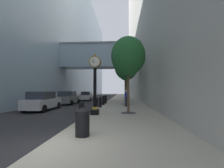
# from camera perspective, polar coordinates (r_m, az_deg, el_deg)

# --- Properties ---
(ground_plane) EXTENTS (110.00, 110.00, 0.00)m
(ground_plane) POSITION_cam_1_polar(r_m,az_deg,el_deg) (32.02, -0.63, -5.46)
(ground_plane) COLOR #262628
(ground_plane) RESTS_ON ground
(sidewalk_right) EXTENTS (5.19, 80.00, 0.14)m
(sidewalk_right) POSITION_cam_1_polar(r_m,az_deg,el_deg) (34.92, 4.03, -5.07)
(sidewalk_right) COLOR #ADA593
(sidewalk_right) RESTS_ON ground
(building_block_left) EXTENTS (21.64, 80.00, 28.57)m
(building_block_left) POSITION_cam_1_polar(r_m,az_deg,el_deg) (39.54, -17.92, 16.19)
(building_block_left) COLOR #849EB2
(building_block_left) RESTS_ON ground
(street_clock) EXTENTS (0.84, 0.55, 4.23)m
(street_clock) POSITION_cam_1_polar(r_m,az_deg,el_deg) (11.51, -5.93, 1.00)
(street_clock) COLOR black
(street_clock) RESTS_ON sidewalk_right
(bollard_nearest) EXTENTS (0.29, 0.29, 1.07)m
(bollard_nearest) POSITION_cam_1_polar(r_m,az_deg,el_deg) (9.12, -10.48, -9.16)
(bollard_nearest) COLOR black
(bollard_nearest) RESTS_ON sidewalk_right
(bollard_third) EXTENTS (0.29, 0.29, 1.07)m
(bollard_third) POSITION_cam_1_polar(r_m,az_deg,el_deg) (13.90, -5.44, -6.78)
(bollard_third) COLOR black
(bollard_third) RESTS_ON sidewalk_right
(bollard_fourth) EXTENTS (0.29, 0.29, 1.07)m
(bollard_fourth) POSITION_cam_1_polar(r_m,az_deg,el_deg) (16.31, -4.04, -6.11)
(bollard_fourth) COLOR black
(bollard_fourth) RESTS_ON sidewalk_right
(bollard_fifth) EXTENTS (0.29, 0.29, 1.07)m
(bollard_fifth) POSITION_cam_1_polar(r_m,az_deg,el_deg) (18.74, -3.00, -5.61)
(bollard_fifth) COLOR black
(bollard_fifth) RESTS_ON sidewalk_right
(bollard_sixth) EXTENTS (0.29, 0.29, 1.07)m
(bollard_sixth) POSITION_cam_1_polar(r_m,az_deg,el_deg) (21.17, -2.20, -5.22)
(bollard_sixth) COLOR black
(bollard_sixth) RESTS_ON sidewalk_right
(street_tree_near) EXTENTS (2.56, 2.56, 5.72)m
(street_tree_near) POSITION_cam_1_polar(r_m,az_deg,el_deg) (12.59, 5.60, 9.55)
(street_tree_near) COLOR #333335
(street_tree_near) RESTS_ON sidewalk_right
(street_tree_mid_near) EXTENTS (2.83, 2.83, 6.18)m
(street_tree_mid_near) POSITION_cam_1_polar(r_m,az_deg,el_deg) (20.21, 4.94, 5.94)
(street_tree_mid_near) COLOR #333335
(street_tree_mid_near) RESTS_ON sidewalk_right
(street_tree_mid_far) EXTENTS (2.35, 2.35, 6.77)m
(street_tree_mid_far) POSITION_cam_1_polar(r_m,az_deg,el_deg) (27.95, 4.64, 5.41)
(street_tree_mid_far) COLOR #333335
(street_tree_mid_far) RESTS_ON sidewalk_right
(street_tree_far) EXTENTS (2.13, 2.13, 6.26)m
(street_tree_far) POSITION_cam_1_polar(r_m,az_deg,el_deg) (35.54, 4.48, 3.14)
(street_tree_far) COLOR #333335
(street_tree_far) RESTS_ON sidewalk_right
(trash_bin) EXTENTS (0.53, 0.53, 1.05)m
(trash_bin) POSITION_cam_1_polar(r_m,az_deg,el_deg) (6.26, -10.19, -12.59)
(trash_bin) COLOR black
(trash_bin) RESTS_ON sidewalk_right
(pedestrian_walking) EXTENTS (0.52, 0.46, 1.74)m
(pedestrian_walking) POSITION_cam_1_polar(r_m,az_deg,el_deg) (17.13, 4.96, -4.72)
(pedestrian_walking) COLOR #23232D
(pedestrian_walking) RESTS_ON sidewalk_right
(car_grey_near) EXTENTS (2.12, 4.69, 1.71)m
(car_grey_near) POSITION_cam_1_polar(r_m,az_deg,el_deg) (22.26, -15.01, -4.68)
(car_grey_near) COLOR slate
(car_grey_near) RESTS_ON ground
(car_silver_mid) EXTENTS (2.00, 4.61, 1.69)m
(car_silver_mid) POSITION_cam_1_polar(r_m,az_deg,el_deg) (16.29, -22.90, -5.53)
(car_silver_mid) COLOR #B7BABF
(car_silver_mid) RESTS_ON ground
(car_white_far) EXTENTS (2.05, 4.66, 1.61)m
(car_white_far) POSITION_cam_1_polar(r_m,az_deg,el_deg) (30.13, -8.70, -4.15)
(car_white_far) COLOR silver
(car_white_far) RESTS_ON ground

